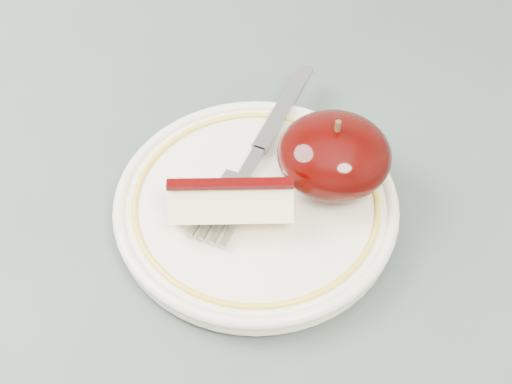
# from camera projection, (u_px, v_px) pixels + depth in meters

# --- Properties ---
(plate) EXTENTS (0.20, 0.20, 0.02)m
(plate) POSITION_uv_depth(u_px,v_px,m) (256.00, 205.00, 0.50)
(plate) COLOR #F5EDCE
(plate) RESTS_ON table
(apple_half) EXTENTS (0.08, 0.08, 0.06)m
(apple_half) POSITION_uv_depth(u_px,v_px,m) (334.00, 155.00, 0.49)
(apple_half) COLOR black
(apple_half) RESTS_ON plate
(apple_wedge) EXTENTS (0.09, 0.05, 0.04)m
(apple_wedge) POSITION_uv_depth(u_px,v_px,m) (231.00, 202.00, 0.47)
(apple_wedge) COLOR #F5ECB5
(apple_wedge) RESTS_ON plate
(fork) EXTENTS (0.07, 0.18, 0.00)m
(fork) POSITION_uv_depth(u_px,v_px,m) (258.00, 151.00, 0.52)
(fork) COLOR gray
(fork) RESTS_ON plate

